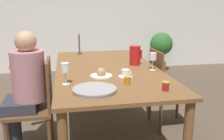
{
  "coord_description": "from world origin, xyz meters",
  "views": [
    {
      "loc": [
        -0.4,
        -2.45,
        1.39
      ],
      "look_at": [
        0.0,
        -0.3,
        0.82
      ],
      "focal_mm": 40.0,
      "sensor_mm": 36.0,
      "label": 1
    }
  ],
  "objects_px": {
    "red_pitcher": "(135,55)",
    "candlestick_tall": "(79,45)",
    "wine_glass_juice": "(65,69)",
    "jam_jar_amber": "(127,80)",
    "jam_jar_red": "(166,86)",
    "serving_tray": "(95,90)",
    "chair_person_side": "(37,104)",
    "teacup_near_person": "(125,74)",
    "potted_plant": "(161,46)",
    "wine_glass_water": "(153,57)",
    "person_seated": "(25,83)",
    "chair_opposite": "(165,87)",
    "bread_plate": "(101,74)"
  },
  "relations": [
    {
      "from": "red_pitcher",
      "to": "serving_tray",
      "type": "bearing_deg",
      "value": -123.64
    },
    {
      "from": "serving_tray",
      "to": "candlestick_tall",
      "type": "height_order",
      "value": "candlestick_tall"
    },
    {
      "from": "serving_tray",
      "to": "bread_plate",
      "type": "bearing_deg",
      "value": 75.03
    },
    {
      "from": "chair_person_side",
      "to": "jam_jar_amber",
      "type": "bearing_deg",
      "value": -119.42
    },
    {
      "from": "wine_glass_water",
      "to": "teacup_near_person",
      "type": "xyz_separation_m",
      "value": [
        -0.32,
        -0.19,
        -0.1
      ]
    },
    {
      "from": "jam_jar_red",
      "to": "potted_plant",
      "type": "height_order",
      "value": "potted_plant"
    },
    {
      "from": "jam_jar_amber",
      "to": "person_seated",
      "type": "bearing_deg",
      "value": 152.95
    },
    {
      "from": "chair_opposite",
      "to": "teacup_near_person",
      "type": "bearing_deg",
      "value": -50.89
    },
    {
      "from": "wine_glass_juice",
      "to": "bread_plate",
      "type": "distance_m",
      "value": 0.37
    },
    {
      "from": "person_seated",
      "to": "jam_jar_amber",
      "type": "xyz_separation_m",
      "value": [
        0.85,
        -0.44,
        0.11
      ]
    },
    {
      "from": "red_pitcher",
      "to": "wine_glass_water",
      "type": "xyz_separation_m",
      "value": [
        0.11,
        -0.25,
        0.02
      ]
    },
    {
      "from": "wine_glass_water",
      "to": "wine_glass_juice",
      "type": "relative_size",
      "value": 0.99
    },
    {
      "from": "chair_person_side",
      "to": "potted_plant",
      "type": "xyz_separation_m",
      "value": [
        2.29,
        2.7,
        0.07
      ]
    },
    {
      "from": "chair_person_side",
      "to": "teacup_near_person",
      "type": "bearing_deg",
      "value": -104.09
    },
    {
      "from": "jam_jar_red",
      "to": "potted_plant",
      "type": "distance_m",
      "value": 3.56
    },
    {
      "from": "jam_jar_red",
      "to": "red_pitcher",
      "type": "bearing_deg",
      "value": 89.97
    },
    {
      "from": "chair_person_side",
      "to": "person_seated",
      "type": "distance_m",
      "value": 0.23
    },
    {
      "from": "wine_glass_juice",
      "to": "jam_jar_amber",
      "type": "xyz_separation_m",
      "value": [
        0.48,
        -0.1,
        -0.09
      ]
    },
    {
      "from": "person_seated",
      "to": "red_pitcher",
      "type": "height_order",
      "value": "person_seated"
    },
    {
      "from": "chair_person_side",
      "to": "bread_plate",
      "type": "relative_size",
      "value": 4.57
    },
    {
      "from": "chair_opposite",
      "to": "candlestick_tall",
      "type": "bearing_deg",
      "value": -126.62
    },
    {
      "from": "chair_person_side",
      "to": "bread_plate",
      "type": "height_order",
      "value": "chair_person_side"
    },
    {
      "from": "jam_jar_amber",
      "to": "wine_glass_water",
      "type": "bearing_deg",
      "value": 48.95
    },
    {
      "from": "chair_person_side",
      "to": "teacup_near_person",
      "type": "xyz_separation_m",
      "value": [
        0.81,
        -0.2,
        0.32
      ]
    },
    {
      "from": "bread_plate",
      "to": "potted_plant",
      "type": "bearing_deg",
      "value": 59.19
    },
    {
      "from": "person_seated",
      "to": "wine_glass_water",
      "type": "distance_m",
      "value": 1.23
    },
    {
      "from": "person_seated",
      "to": "teacup_near_person",
      "type": "xyz_separation_m",
      "value": [
        0.89,
        -0.21,
        0.1
      ]
    },
    {
      "from": "teacup_near_person",
      "to": "jam_jar_amber",
      "type": "relative_size",
      "value": 1.85
    },
    {
      "from": "potted_plant",
      "to": "jam_jar_red",
      "type": "bearing_deg",
      "value": -111.09
    },
    {
      "from": "red_pitcher",
      "to": "jam_jar_red",
      "type": "relative_size",
      "value": 2.98
    },
    {
      "from": "serving_tray",
      "to": "jam_jar_amber",
      "type": "distance_m",
      "value": 0.31
    },
    {
      "from": "person_seated",
      "to": "serving_tray",
      "type": "bearing_deg",
      "value": -134.33
    },
    {
      "from": "wine_glass_water",
      "to": "jam_jar_red",
      "type": "distance_m",
      "value": 0.62
    },
    {
      "from": "jam_jar_amber",
      "to": "jam_jar_red",
      "type": "xyz_separation_m",
      "value": [
        0.25,
        -0.19,
        0.0
      ]
    },
    {
      "from": "chair_person_side",
      "to": "wine_glass_juice",
      "type": "distance_m",
      "value": 0.6
    },
    {
      "from": "jam_jar_amber",
      "to": "potted_plant",
      "type": "bearing_deg",
      "value": 63.95
    },
    {
      "from": "teacup_near_person",
      "to": "serving_tray",
      "type": "height_order",
      "value": "teacup_near_person"
    },
    {
      "from": "wine_glass_juice",
      "to": "potted_plant",
      "type": "distance_m",
      "value": 3.65
    },
    {
      "from": "red_pitcher",
      "to": "bread_plate",
      "type": "distance_m",
      "value": 0.58
    },
    {
      "from": "red_pitcher",
      "to": "candlestick_tall",
      "type": "xyz_separation_m",
      "value": [
        -0.55,
        0.73,
        0.02
      ]
    },
    {
      "from": "wine_glass_water",
      "to": "jam_jar_red",
      "type": "height_order",
      "value": "wine_glass_water"
    },
    {
      "from": "person_seated",
      "to": "potted_plant",
      "type": "xyz_separation_m",
      "value": [
        2.38,
        2.69,
        -0.14
      ]
    },
    {
      "from": "person_seated",
      "to": "wine_glass_water",
      "type": "xyz_separation_m",
      "value": [
        1.21,
        -0.02,
        0.2
      ]
    },
    {
      "from": "wine_glass_water",
      "to": "jam_jar_amber",
      "type": "height_order",
      "value": "wine_glass_water"
    },
    {
      "from": "red_pitcher",
      "to": "serving_tray",
      "type": "relative_size",
      "value": 0.63
    },
    {
      "from": "chair_opposite",
      "to": "jam_jar_amber",
      "type": "xyz_separation_m",
      "value": [
        -0.63,
        -0.71,
        0.32
      ]
    },
    {
      "from": "chair_opposite",
      "to": "wine_glass_juice",
      "type": "xyz_separation_m",
      "value": [
        -1.11,
        -0.6,
        0.41
      ]
    },
    {
      "from": "person_seated",
      "to": "teacup_near_person",
      "type": "distance_m",
      "value": 0.92
    },
    {
      "from": "chair_opposite",
      "to": "person_seated",
      "type": "relative_size",
      "value": 0.77
    },
    {
      "from": "serving_tray",
      "to": "jam_jar_red",
      "type": "xyz_separation_m",
      "value": [
        0.53,
        -0.06,
        0.02
      ]
    }
  ]
}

